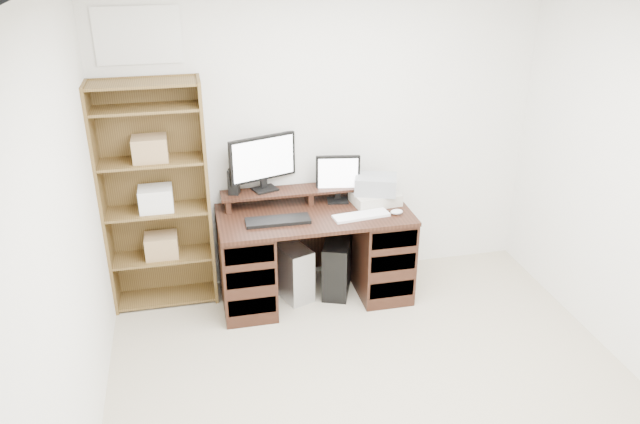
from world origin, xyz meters
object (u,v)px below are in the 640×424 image
object	(u,v)px
monitor_wide	(263,160)
bookshelf	(156,195)
printer	(375,198)
tower_silver	(290,269)
tower_black	(337,264)
monitor_small	(338,177)
desk	(314,253)

from	to	relation	value
monitor_wide	bookshelf	size ratio (longest dim) A/B	0.30
printer	tower_silver	bearing A→B (deg)	173.93
monitor_wide	bookshelf	distance (m)	0.86
tower_black	bookshelf	bearing A→B (deg)	-166.11
tower_black	bookshelf	xyz separation A→B (m)	(-1.39, 0.16, 0.68)
monitor_small	printer	bearing A→B (deg)	-11.47
monitor_wide	printer	bearing A→B (deg)	-30.78
tower_black	monitor_wide	bearing A→B (deg)	179.86
desk	tower_silver	xyz separation A→B (m)	(-0.19, 0.07, -0.16)
tower_silver	tower_black	xyz separation A→B (m)	(0.40, -0.02, 0.01)
bookshelf	tower_black	bearing A→B (deg)	-6.71
desk	monitor_small	xyz separation A→B (m)	(0.23, 0.18, 0.57)
bookshelf	desk	bearing A→B (deg)	-10.18
desk	printer	distance (m)	0.66
desk	monitor_small	size ratio (longest dim) A/B	3.90
monitor_wide	tower_black	size ratio (longest dim) A/B	1.06
desk	monitor_small	bearing A→B (deg)	37.75
monitor_wide	monitor_small	world-z (taller)	monitor_wide
desk	tower_silver	world-z (taller)	desk
tower_silver	tower_black	distance (m)	0.40
monitor_small	desk	bearing A→B (deg)	-132.96
tower_black	tower_silver	bearing A→B (deg)	-162.11
monitor_small	tower_black	bearing A→B (deg)	-92.44
tower_silver	bookshelf	bearing A→B (deg)	151.36
tower_silver	bookshelf	size ratio (longest dim) A/B	0.25
monitor_wide	tower_black	world-z (taller)	monitor_wide
monitor_small	printer	xyz separation A→B (m)	(0.28, -0.11, -0.16)
monitor_small	bookshelf	distance (m)	1.42
tower_silver	bookshelf	xyz separation A→B (m)	(-1.00, 0.14, 0.69)
bookshelf	tower_silver	bearing A→B (deg)	-8.28
tower_black	bookshelf	world-z (taller)	bookshelf
desk	printer	size ratio (longest dim) A/B	4.12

